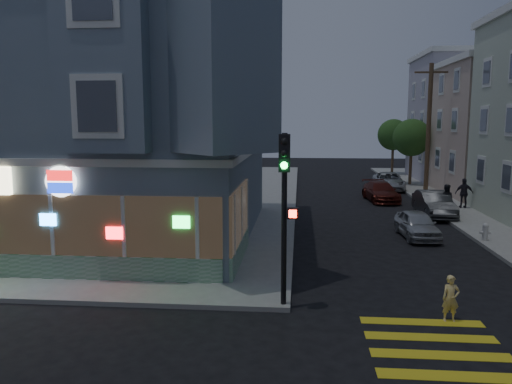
# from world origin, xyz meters

# --- Properties ---
(ground) EXTENTS (120.00, 120.00, 0.00)m
(ground) POSITION_xyz_m (0.00, 0.00, 0.00)
(ground) COLOR black
(ground) RESTS_ON ground
(sidewalk_nw) EXTENTS (33.00, 42.00, 0.15)m
(sidewalk_nw) POSITION_xyz_m (-13.50, 23.00, 0.07)
(sidewalk_nw) COLOR gray
(sidewalk_nw) RESTS_ON ground
(corner_building) EXTENTS (14.60, 14.60, 11.40)m
(corner_building) POSITION_xyz_m (-6.00, 10.98, 5.82)
(corner_building) COLOR slate
(corner_building) RESTS_ON sidewalk_nw
(row_house_d) EXTENTS (12.00, 8.60, 10.50)m
(row_house_d) POSITION_xyz_m (19.50, 34.00, 5.40)
(row_house_d) COLOR #A29BAA
(row_house_d) RESTS_ON sidewalk_ne
(utility_pole) EXTENTS (2.20, 0.30, 9.00)m
(utility_pole) POSITION_xyz_m (12.00, 24.00, 4.80)
(utility_pole) COLOR #4C3826
(utility_pole) RESTS_ON sidewalk_ne
(street_tree_near) EXTENTS (3.00, 3.00, 5.30)m
(street_tree_near) POSITION_xyz_m (12.20, 30.00, 3.94)
(street_tree_near) COLOR #4C3826
(street_tree_near) RESTS_ON sidewalk_ne
(street_tree_far) EXTENTS (3.00, 3.00, 5.30)m
(street_tree_far) POSITION_xyz_m (12.20, 38.00, 3.94)
(street_tree_far) COLOR #4C3826
(street_tree_far) RESTS_ON sidewalk_ne
(running_child) EXTENTS (0.48, 0.33, 1.26)m
(running_child) POSITION_xyz_m (7.28, 1.80, 0.63)
(running_child) COLOR #FBDA80
(running_child) RESTS_ON ground
(pedestrian_a) EXTENTS (1.01, 0.91, 1.70)m
(pedestrian_a) POSITION_xyz_m (11.30, 16.66, 1.00)
(pedestrian_a) COLOR black
(pedestrian_a) RESTS_ON sidewalk_ne
(pedestrian_b) EXTENTS (1.05, 0.45, 1.77)m
(pedestrian_b) POSITION_xyz_m (13.00, 18.97, 1.04)
(pedestrian_b) COLOR #26232C
(pedestrian_b) RESTS_ON sidewalk_ne
(parked_car_a) EXTENTS (1.66, 3.70, 1.24)m
(parked_car_a) POSITION_xyz_m (8.60, 11.56, 0.62)
(parked_car_a) COLOR #ACB0B4
(parked_car_a) RESTS_ON ground
(parked_car_b) EXTENTS (1.54, 4.36, 1.43)m
(parked_car_b) POSITION_xyz_m (10.70, 16.76, 0.72)
(parked_car_b) COLOR #35383A
(parked_car_b) RESTS_ON ground
(parked_car_c) EXTENTS (2.25, 4.57, 1.28)m
(parked_car_c) POSITION_xyz_m (8.60, 21.96, 0.64)
(parked_car_c) COLOR #521912
(parked_car_c) RESTS_ON ground
(parked_car_d) EXTENTS (2.58, 4.98, 1.34)m
(parked_car_d) POSITION_xyz_m (10.08, 27.65, 0.67)
(parked_car_d) COLOR #AAAFB5
(parked_car_d) RESTS_ON ground
(traffic_signal) EXTENTS (0.56, 0.54, 4.85)m
(traffic_signal) POSITION_xyz_m (2.82, 2.18, 3.43)
(traffic_signal) COLOR black
(traffic_signal) RESTS_ON sidewalk_nw
(fire_hydrant) EXTENTS (0.44, 0.26, 0.77)m
(fire_hydrant) POSITION_xyz_m (11.30, 10.64, 0.55)
(fire_hydrant) COLOR silver
(fire_hydrant) RESTS_ON sidewalk_ne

